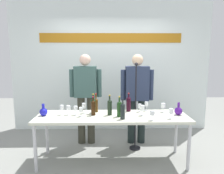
% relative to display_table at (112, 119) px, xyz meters
% --- Properties ---
extents(ground_plane, '(10.00, 10.00, 0.00)m').
position_rel_display_table_xyz_m(ground_plane, '(0.00, 0.00, -0.70)').
color(ground_plane, gray).
extents(back_wall, '(4.38, 0.11, 3.00)m').
position_rel_display_table_xyz_m(back_wall, '(0.00, 1.53, 0.80)').
color(back_wall, white).
rests_on(back_wall, ground).
extents(display_table, '(2.34, 0.68, 0.76)m').
position_rel_display_table_xyz_m(display_table, '(0.00, 0.00, 0.00)').
color(display_table, beige).
rests_on(display_table, ground).
extents(decanter_blue_left, '(0.12, 0.12, 0.19)m').
position_rel_display_table_xyz_m(decanter_blue_left, '(-1.06, 0.01, 0.12)').
color(decanter_blue_left, '#1C1EC1').
rests_on(decanter_blue_left, display_table).
extents(decanter_blue_right, '(0.12, 0.12, 0.20)m').
position_rel_display_table_xyz_m(decanter_blue_right, '(1.04, 0.01, 0.13)').
color(decanter_blue_right, '#491686').
rests_on(decanter_blue_right, display_table).
extents(presenter_left, '(0.60, 0.22, 1.70)m').
position_rel_display_table_xyz_m(presenter_left, '(-0.48, 0.72, 0.28)').
color(presenter_left, '#343429').
rests_on(presenter_left, ground).
extents(presenter_right, '(0.62, 0.22, 1.70)m').
position_rel_display_table_xyz_m(presenter_right, '(0.48, 0.72, 0.28)').
color(presenter_right, black).
rests_on(presenter_right, ground).
extents(wine_bottle_0, '(0.08, 0.08, 0.31)m').
position_rel_display_table_xyz_m(wine_bottle_0, '(0.28, 0.25, 0.19)').
color(wine_bottle_0, black).
rests_on(wine_bottle_0, display_table).
extents(wine_bottle_1, '(0.07, 0.07, 0.31)m').
position_rel_display_table_xyz_m(wine_bottle_1, '(-0.26, 0.22, 0.18)').
color(wine_bottle_1, '#51310F').
rests_on(wine_bottle_1, display_table).
extents(wine_bottle_2, '(0.07, 0.07, 0.30)m').
position_rel_display_table_xyz_m(wine_bottle_2, '(0.15, -0.19, 0.19)').
color(wine_bottle_2, black).
rests_on(wine_bottle_2, display_table).
extents(wine_bottle_3, '(0.07, 0.07, 0.30)m').
position_rel_display_table_xyz_m(wine_bottle_3, '(-0.30, 0.03, 0.19)').
color(wine_bottle_3, black).
rests_on(wine_bottle_3, display_table).
extents(wine_bottle_4, '(0.07, 0.07, 0.32)m').
position_rel_display_table_xyz_m(wine_bottle_4, '(0.11, -0.05, 0.19)').
color(wine_bottle_4, '#193C17').
rests_on(wine_bottle_4, display_table).
extents(wine_bottle_5, '(0.07, 0.07, 0.32)m').
position_rel_display_table_xyz_m(wine_bottle_5, '(-0.04, 0.04, 0.19)').
color(wine_bottle_5, black).
rests_on(wine_bottle_5, display_table).
extents(wine_bottle_6, '(0.07, 0.07, 0.32)m').
position_rel_display_table_xyz_m(wine_bottle_6, '(-0.30, 0.13, 0.19)').
color(wine_bottle_6, '#11331A').
rests_on(wine_bottle_6, display_table).
extents(wine_glass_left_0, '(0.06, 0.06, 0.17)m').
position_rel_display_table_xyz_m(wine_glass_left_0, '(-0.45, 0.14, 0.18)').
color(wine_glass_left_0, white).
rests_on(wine_glass_left_0, display_table).
extents(wine_glass_left_1, '(0.06, 0.06, 0.16)m').
position_rel_display_table_xyz_m(wine_glass_left_1, '(-0.79, 0.06, 0.17)').
color(wine_glass_left_1, white).
rests_on(wine_glass_left_1, display_table).
extents(wine_glass_left_2, '(0.06, 0.06, 0.14)m').
position_rel_display_table_xyz_m(wine_glass_left_2, '(-0.57, 0.04, 0.16)').
color(wine_glass_left_2, white).
rests_on(wine_glass_left_2, display_table).
extents(wine_glass_left_3, '(0.06, 0.06, 0.15)m').
position_rel_display_table_xyz_m(wine_glass_left_3, '(-0.68, 0.06, 0.17)').
color(wine_glass_left_3, white).
rests_on(wine_glass_left_3, display_table).
extents(wine_glass_left_4, '(0.06, 0.06, 0.14)m').
position_rel_display_table_xyz_m(wine_glass_left_4, '(-0.48, -0.04, 0.16)').
color(wine_glass_left_4, white).
rests_on(wine_glass_left_4, display_table).
extents(wine_glass_right_0, '(0.06, 0.06, 0.13)m').
position_rel_display_table_xyz_m(wine_glass_right_0, '(0.46, 0.21, 0.15)').
color(wine_glass_right_0, white).
rests_on(wine_glass_right_0, display_table).
extents(wine_glass_right_1, '(0.06, 0.06, 0.15)m').
position_rel_display_table_xyz_m(wine_glass_right_1, '(0.86, -0.18, 0.17)').
color(wine_glass_right_1, white).
rests_on(wine_glass_right_1, display_table).
extents(wine_glass_right_2, '(0.07, 0.07, 0.15)m').
position_rel_display_table_xyz_m(wine_glass_right_2, '(0.84, 0.17, 0.17)').
color(wine_glass_right_2, white).
rests_on(wine_glass_right_2, display_table).
extents(wine_glass_right_3, '(0.06, 0.06, 0.15)m').
position_rel_display_table_xyz_m(wine_glass_right_3, '(0.58, 0.28, 0.16)').
color(wine_glass_right_3, white).
rests_on(wine_glass_right_3, display_table).
extents(wine_glass_right_4, '(0.07, 0.07, 0.14)m').
position_rel_display_table_xyz_m(wine_glass_right_4, '(0.57, -0.25, 0.16)').
color(wine_glass_right_4, white).
rests_on(wine_glass_right_4, display_table).
extents(wine_glass_right_5, '(0.07, 0.07, 0.16)m').
position_rel_display_table_xyz_m(wine_glass_right_5, '(0.47, -0.00, 0.17)').
color(wine_glass_right_5, white).
rests_on(wine_glass_right_5, display_table).
extents(microphone_stand, '(0.20, 0.20, 1.56)m').
position_rel_display_table_xyz_m(microphone_stand, '(0.42, 0.44, -0.17)').
color(microphone_stand, black).
rests_on(microphone_stand, ground).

